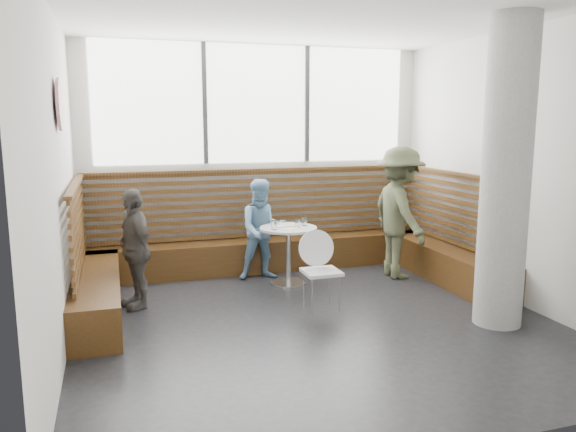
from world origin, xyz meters
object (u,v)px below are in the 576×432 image
object	(u,v)px
cafe_chair	(319,263)
child_left	(135,249)
child_back	(263,230)
concrete_column	(506,175)
adult_man	(399,213)
cafe_table	(288,243)

from	to	relation	value
cafe_chair	child_left	world-z (taller)	child_left
child_back	concrete_column	bearing A→B (deg)	-47.33
cafe_chair	adult_man	bearing A→B (deg)	30.26
concrete_column	child_left	world-z (taller)	concrete_column
cafe_table	child_back	size ratio (longest dim) A/B	0.56
cafe_chair	adult_man	size ratio (longest dim) A/B	0.50
concrete_column	cafe_table	world-z (taller)	concrete_column
concrete_column	child_back	distance (m)	3.24
child_left	cafe_table	bearing A→B (deg)	82.67
adult_man	child_back	size ratio (longest dim) A/B	1.32
child_back	child_left	bearing A→B (deg)	-153.96
cafe_chair	cafe_table	bearing A→B (deg)	93.55
concrete_column	adult_man	world-z (taller)	concrete_column
adult_man	child_left	size ratio (longest dim) A/B	1.30
concrete_column	cafe_table	bearing A→B (deg)	129.73
concrete_column	adult_man	bearing A→B (deg)	94.18
child_back	cafe_table	bearing A→B (deg)	-52.00
cafe_table	adult_man	size ratio (longest dim) A/B	0.43
concrete_column	adult_man	distance (m)	2.07
cafe_chair	child_left	size ratio (longest dim) A/B	0.64
cafe_table	child_left	xyz separation A→B (m)	(-1.96, -0.34, 0.14)
cafe_table	concrete_column	bearing A→B (deg)	-50.27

